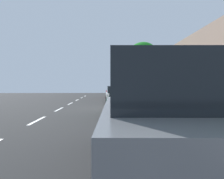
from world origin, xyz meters
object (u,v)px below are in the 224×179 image
Objects in this scene: cyclist_with_backpack at (123,91)px; pedestrian_on_phone at (217,97)px; street_tree_far_end at (131,73)px; parked_sedan_green_second at (124,100)px; bicycle_at_curb at (121,97)px; fire_hydrant at (131,96)px; parked_suv_grey_nearest at (157,115)px; parked_sedan_red_far at (113,92)px; parked_sedan_white_mid at (116,95)px; street_tree_mid_block at (143,57)px.

pedestrian_on_phone is at bearing -73.72° from cyclist_with_backpack.
cyclist_with_backpack is at bearing -108.19° from street_tree_far_end.
cyclist_with_backpack is at bearing 85.10° from parked_sedan_green_second.
bicycle_at_curb is 1.93× the size of fire_hydrant.
parked_suv_grey_nearest reaches higher than fire_hydrant.
fire_hydrant is at bearing -58.28° from cyclist_with_backpack.
cyclist_with_backpack is at bearing -80.65° from parked_sedan_red_far.
street_tree_mid_block is at bearing -9.84° from parked_sedan_white_mid.
parked_sedan_green_second is 2.69× the size of cyclist_with_backpack.
parked_sedan_white_mid is 8.50m from parked_sedan_red_far.
parked_sedan_green_second is 6.33m from parked_sedan_white_mid.
cyclist_with_backpack is (0.93, 17.44, -0.01)m from parked_suv_grey_nearest.
cyclist_with_backpack reaches higher than bicycle_at_curb.
bicycle_at_curb is (0.62, 10.30, -0.38)m from parked_sedan_green_second.
parked_suv_grey_nearest is at bearing -90.28° from parked_sedan_red_far.
parked_suv_grey_nearest is 1.06× the size of parked_sedan_green_second.
parked_sedan_green_second is 7.13m from street_tree_mid_block.
parked_sedan_green_second and parked_sedan_white_mid have the same top height.
pedestrian_on_phone is at bearing -75.23° from street_tree_mid_block.
parked_sedan_white_mid is 8.36m from street_tree_far_end.
bicycle_at_curb is at bearing 115.47° from cyclist_with_backpack.
parked_suv_grey_nearest is at bearing -95.61° from fire_hydrant.
parked_sedan_white_mid is at bearing 89.98° from parked_suv_grey_nearest.
parked_suv_grey_nearest is at bearing -99.63° from street_tree_mid_block.
pedestrian_on_phone is (4.36, -8.25, 0.30)m from parked_sedan_white_mid.
bicycle_at_curb is 0.35× the size of street_tree_far_end.
bicycle_at_curb is (0.60, -4.53, -0.38)m from parked_sedan_red_far.
street_tree_far_end reaches higher than parked_suv_grey_nearest.
street_tree_far_end is (2.21, 13.99, 2.45)m from parked_sedan_green_second.
street_tree_far_end is 2.86× the size of pedestrian_on_phone.
cyclist_with_backpack is (0.93, 3.51, 0.26)m from parked_sedan_white_mid.
cyclist_with_backpack is 1.99× the size of fire_hydrant.
parked_sedan_red_far is 9.73m from street_tree_mid_block.
street_tree_mid_block is at bearing -76.22° from fire_hydrant.
street_tree_far_end reaches higher than parked_sedan_green_second.
street_tree_far_end is at bearing 83.93° from parked_suv_grey_nearest.
fire_hydrant is at bearing 80.16° from parked_sedan_green_second.
parked_sedan_white_mid is at bearing -104.82° from cyclist_with_backpack.
cyclist_with_backpack reaches higher than parked_sedan_white_mid.
parked_sedan_green_second is 4.70m from pedestrian_on_phone.
pedestrian_on_phone reaches higher than parked_sedan_red_far.
parked_sedan_green_second is 9.88m from cyclist_with_backpack.
street_tree_mid_block reaches higher than bicycle_at_curb.
pedestrian_on_phone is (3.43, -11.75, 0.04)m from cyclist_with_backpack.
parked_suv_grey_nearest is at bearing -90.67° from parked_sedan_green_second.
parked_sedan_red_far is (0.11, 8.50, 0.00)m from parked_sedan_white_mid.
parked_sedan_red_far is (0.02, 14.83, 0.00)m from parked_sedan_green_second.
cyclist_with_backpack is at bearing 109.25° from street_tree_mid_block.
cyclist_with_backpack is (0.84, 9.84, 0.26)m from parked_sedan_green_second.
street_tree_far_end is 5.49× the size of fire_hydrant.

